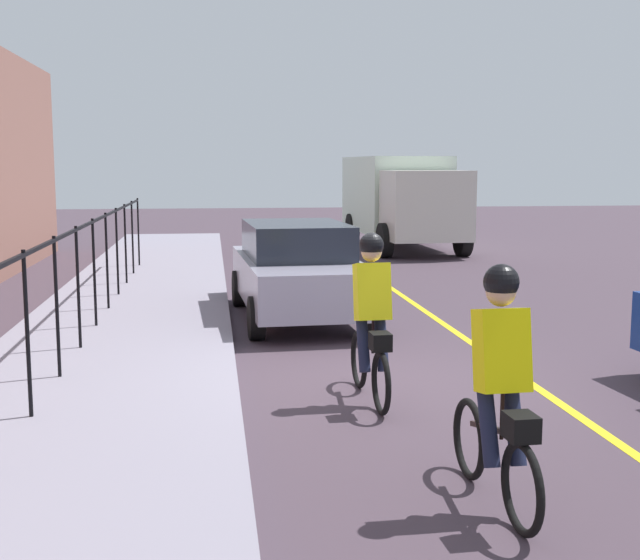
# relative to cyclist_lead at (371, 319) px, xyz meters

# --- Properties ---
(ground_plane) EXTENTS (80.00, 80.00, 0.00)m
(ground_plane) POSITION_rel_cyclist_lead_xyz_m (0.72, -0.40, -0.91)
(ground_plane) COLOR #43353F
(lane_line_centre) EXTENTS (36.00, 0.12, 0.01)m
(lane_line_centre) POSITION_rel_cyclist_lead_xyz_m (0.72, -2.00, -0.91)
(lane_line_centre) COLOR yellow
(lane_line_centre) RESTS_ON ground
(sidewalk) EXTENTS (40.00, 3.20, 0.15)m
(sidewalk) POSITION_rel_cyclist_lead_xyz_m (0.72, 3.00, -0.84)
(sidewalk) COLOR gray
(sidewalk) RESTS_ON ground
(iron_fence) EXTENTS (19.75, 0.04, 1.60)m
(iron_fence) POSITION_rel_cyclist_lead_xyz_m (1.72, 3.40, 0.39)
(iron_fence) COLOR black
(iron_fence) RESTS_ON sidewalk
(cyclist_lead) EXTENTS (1.71, 0.37, 1.83)m
(cyclist_lead) POSITION_rel_cyclist_lead_xyz_m (0.00, 0.00, 0.00)
(cyclist_lead) COLOR black
(cyclist_lead) RESTS_ON ground
(cyclist_follow) EXTENTS (1.71, 0.37, 1.83)m
(cyclist_follow) POSITION_rel_cyclist_lead_xyz_m (-2.84, -0.40, 0.00)
(cyclist_follow) COLOR black
(cyclist_follow) RESTS_ON ground
(parked_sedan_rear) EXTENTS (4.49, 2.10, 1.58)m
(parked_sedan_rear) POSITION_rel_cyclist_lead_xyz_m (4.97, 0.27, -0.09)
(parked_sedan_rear) COLOR #908CA0
(parked_sedan_rear) RESTS_ON ground
(box_truck_background) EXTENTS (6.79, 2.73, 2.78)m
(box_truck_background) POSITION_rel_cyclist_lead_xyz_m (16.22, -4.05, 0.64)
(box_truck_background) COLOR silver
(box_truck_background) RESTS_ON ground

